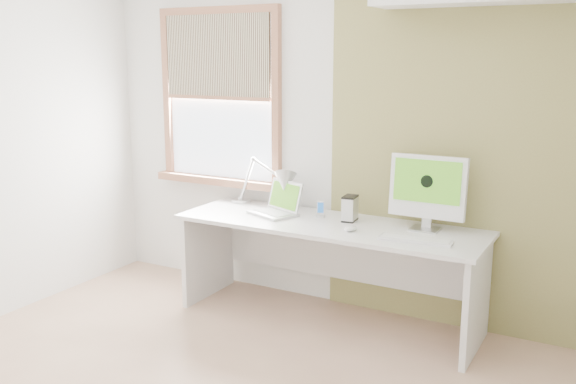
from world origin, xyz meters
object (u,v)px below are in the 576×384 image
Objects in this scene: imac at (428,188)px; desk at (332,247)px; laptop at (278,206)px; external_drive at (350,208)px; desk_lamp at (276,184)px.

desk is at bearing -170.80° from imac.
external_drive is at bearing 6.85° from laptop.
desk_lamp reaches higher than laptop.
external_drive is at bearing -175.58° from imac.
imac reaches higher than desk.
desk_lamp is 1.57× the size of laptop.
imac is at bearing -0.42° from desk_lamp.
external_drive is (0.11, 0.06, 0.29)m from desk.
external_drive is at bearing -4.55° from desk_lamp.
desk_lamp is 1.18m from imac.
desk is 3.34× the size of desk_lamp.
imac is at bearing 5.65° from laptop.
external_drive reaches higher than desk.
imac is (1.18, -0.01, 0.08)m from desk_lamp.
external_drive is (0.63, -0.05, -0.11)m from desk_lamp.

